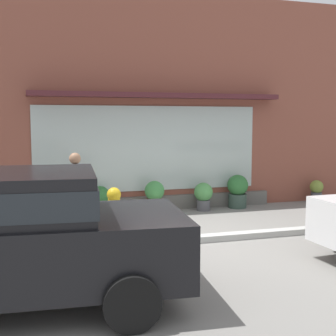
{
  "coord_description": "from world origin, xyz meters",
  "views": [
    {
      "loc": [
        -2.95,
        -7.88,
        2.26
      ],
      "look_at": [
        -0.27,
        1.2,
        1.26
      ],
      "focal_mm": 47.87,
      "sensor_mm": 36.0,
      "label": 1
    }
  ],
  "objects_px": {
    "potted_plant_window_center": "(100,201)",
    "potted_plant_window_right": "(316,190)",
    "parked_car_black": "(12,232)",
    "potted_plant_low_front": "(238,190)",
    "potted_plant_by_entrance": "(155,197)",
    "potted_plant_corner_tall": "(203,195)",
    "fire_hydrant": "(114,209)",
    "pedestrian_with_handbag": "(75,189)",
    "potted_plant_doorstep": "(43,207)"
  },
  "relations": [
    {
      "from": "fire_hydrant",
      "to": "potted_plant_doorstep",
      "type": "height_order",
      "value": "fire_hydrant"
    },
    {
      "from": "potted_plant_low_front",
      "to": "potted_plant_window_right",
      "type": "bearing_deg",
      "value": 1.18
    },
    {
      "from": "potted_plant_window_right",
      "to": "potted_plant_low_front",
      "type": "distance_m",
      "value": 2.41
    },
    {
      "from": "potted_plant_corner_tall",
      "to": "potted_plant_low_front",
      "type": "distance_m",
      "value": 0.99
    },
    {
      "from": "potted_plant_window_right",
      "to": "potted_plant_doorstep",
      "type": "relative_size",
      "value": 1.15
    },
    {
      "from": "parked_car_black",
      "to": "potted_plant_doorstep",
      "type": "height_order",
      "value": "parked_car_black"
    },
    {
      "from": "potted_plant_doorstep",
      "to": "potted_plant_low_front",
      "type": "relative_size",
      "value": 0.63
    },
    {
      "from": "parked_car_black",
      "to": "potted_plant_by_entrance",
      "type": "relative_size",
      "value": 5.09
    },
    {
      "from": "pedestrian_with_handbag",
      "to": "potted_plant_doorstep",
      "type": "bearing_deg",
      "value": -104.25
    },
    {
      "from": "fire_hydrant",
      "to": "potted_plant_window_right",
      "type": "height_order",
      "value": "fire_hydrant"
    },
    {
      "from": "potted_plant_doorstep",
      "to": "potted_plant_corner_tall",
      "type": "relative_size",
      "value": 0.77
    },
    {
      "from": "potted_plant_window_center",
      "to": "potted_plant_window_right",
      "type": "height_order",
      "value": "potted_plant_window_center"
    },
    {
      "from": "potted_plant_doorstep",
      "to": "parked_car_black",
      "type": "bearing_deg",
      "value": -94.72
    },
    {
      "from": "parked_car_black",
      "to": "potted_plant_doorstep",
      "type": "bearing_deg",
      "value": 89.65
    },
    {
      "from": "parked_car_black",
      "to": "potted_plant_window_center",
      "type": "height_order",
      "value": "parked_car_black"
    },
    {
      "from": "fire_hydrant",
      "to": "pedestrian_with_handbag",
      "type": "xyz_separation_m",
      "value": [
        -0.8,
        -0.23,
        0.49
      ]
    },
    {
      "from": "potted_plant_window_center",
      "to": "potted_plant_corner_tall",
      "type": "height_order",
      "value": "potted_plant_corner_tall"
    },
    {
      "from": "parked_car_black",
      "to": "potted_plant_window_center",
      "type": "xyz_separation_m",
      "value": [
        1.74,
        5.14,
        -0.6
      ]
    },
    {
      "from": "potted_plant_window_right",
      "to": "potted_plant_corner_tall",
      "type": "xyz_separation_m",
      "value": [
        -3.4,
        -0.14,
        0.05
      ]
    },
    {
      "from": "potted_plant_window_right",
      "to": "pedestrian_with_handbag",
      "type": "bearing_deg",
      "value": -164.1
    },
    {
      "from": "potted_plant_low_front",
      "to": "fire_hydrant",
      "type": "bearing_deg",
      "value": -155.06
    },
    {
      "from": "fire_hydrant",
      "to": "pedestrian_with_handbag",
      "type": "height_order",
      "value": "pedestrian_with_handbag"
    },
    {
      "from": "potted_plant_by_entrance",
      "to": "potted_plant_window_right",
      "type": "relative_size",
      "value": 1.3
    },
    {
      "from": "potted_plant_by_entrance",
      "to": "potted_plant_doorstep",
      "type": "height_order",
      "value": "potted_plant_by_entrance"
    },
    {
      "from": "parked_car_black",
      "to": "potted_plant_window_right",
      "type": "xyz_separation_m",
      "value": [
        7.71,
        5.04,
        -0.59
      ]
    },
    {
      "from": "potted_plant_window_center",
      "to": "potted_plant_window_right",
      "type": "xyz_separation_m",
      "value": [
        5.97,
        -0.1,
        0.01
      ]
    },
    {
      "from": "parked_car_black",
      "to": "potted_plant_corner_tall",
      "type": "bearing_deg",
      "value": 52.97
    },
    {
      "from": "pedestrian_with_handbag",
      "to": "potted_plant_window_center",
      "type": "bearing_deg",
      "value": -142.1
    },
    {
      "from": "pedestrian_with_handbag",
      "to": "potted_plant_corner_tall",
      "type": "relative_size",
      "value": 2.33
    },
    {
      "from": "fire_hydrant",
      "to": "potted_plant_window_right",
      "type": "distance_m",
      "value": 6.16
    },
    {
      "from": "fire_hydrant",
      "to": "potted_plant_corner_tall",
      "type": "distance_m",
      "value": 2.96
    },
    {
      "from": "potted_plant_low_front",
      "to": "parked_car_black",
      "type": "bearing_deg",
      "value": -136.75
    },
    {
      "from": "potted_plant_window_center",
      "to": "potted_plant_low_front",
      "type": "bearing_deg",
      "value": -2.41
    },
    {
      "from": "pedestrian_with_handbag",
      "to": "potted_plant_window_right",
      "type": "xyz_separation_m",
      "value": [
        6.72,
        1.92,
        -0.61
      ]
    },
    {
      "from": "pedestrian_with_handbag",
      "to": "potted_plant_window_center",
      "type": "height_order",
      "value": "pedestrian_with_handbag"
    },
    {
      "from": "potted_plant_window_center",
      "to": "potted_plant_corner_tall",
      "type": "xyz_separation_m",
      "value": [
        2.57,
        -0.24,
        0.06
      ]
    },
    {
      "from": "pedestrian_with_handbag",
      "to": "potted_plant_low_front",
      "type": "xyz_separation_m",
      "value": [
        4.31,
        1.87,
        -0.5
      ]
    },
    {
      "from": "fire_hydrant",
      "to": "potted_plant_by_entrance",
      "type": "distance_m",
      "value": 1.93
    },
    {
      "from": "potted_plant_doorstep",
      "to": "potted_plant_low_front",
      "type": "bearing_deg",
      "value": 0.12
    },
    {
      "from": "potted_plant_window_center",
      "to": "potted_plant_by_entrance",
      "type": "height_order",
      "value": "potted_plant_by_entrance"
    },
    {
      "from": "pedestrian_with_handbag",
      "to": "potted_plant_window_right",
      "type": "relative_size",
      "value": 2.64
    },
    {
      "from": "fire_hydrant",
      "to": "potted_plant_low_front",
      "type": "distance_m",
      "value": 3.88
    },
    {
      "from": "fire_hydrant",
      "to": "pedestrian_with_handbag",
      "type": "relative_size",
      "value": 0.56
    },
    {
      "from": "potted_plant_window_right",
      "to": "parked_car_black",
      "type": "bearing_deg",
      "value": -146.85
    },
    {
      "from": "fire_hydrant",
      "to": "potted_plant_doorstep",
      "type": "distance_m",
      "value": 2.14
    },
    {
      "from": "potted_plant_window_right",
      "to": "potted_plant_low_front",
      "type": "height_order",
      "value": "potted_plant_low_front"
    },
    {
      "from": "parked_car_black",
      "to": "potted_plant_window_center",
      "type": "bearing_deg",
      "value": 75.61
    },
    {
      "from": "potted_plant_by_entrance",
      "to": "potted_plant_corner_tall",
      "type": "bearing_deg",
      "value": 2.89
    },
    {
      "from": "parked_car_black",
      "to": "potted_plant_window_right",
      "type": "height_order",
      "value": "parked_car_black"
    },
    {
      "from": "potted_plant_by_entrance",
      "to": "fire_hydrant",
      "type": "bearing_deg",
      "value": -129.97
    }
  ]
}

